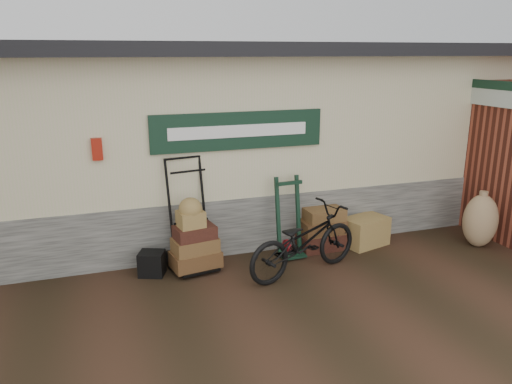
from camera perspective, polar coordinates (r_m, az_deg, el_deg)
ground at (r=7.15m, az=2.78°, el=-9.67°), size 80.00×80.00×0.00m
station_building at (r=9.17m, az=-3.42°, el=6.61°), size 14.40×4.10×3.20m
brick_outbuilding at (r=10.25m, az=25.52°, el=4.30°), size 1.71×4.51×2.62m
porter_trolley at (r=7.23m, az=-7.61°, el=-2.44°), size 0.92×0.74×1.65m
green_barrow at (r=7.67m, az=3.83°, el=-2.89°), size 0.47×0.41×1.24m
suitcase_stack at (r=8.08m, az=7.54°, el=-4.14°), size 0.77×0.49×0.68m
wicker_hamper at (r=8.38m, az=12.36°, el=-4.40°), size 0.81×0.64×0.47m
black_trunk at (r=7.29m, az=-11.82°, el=-8.01°), size 0.43×0.40×0.34m
bicycle at (r=7.08m, az=5.50°, el=-5.19°), size 1.16×1.99×1.09m
burlap_sack_left at (r=8.83m, az=24.26°, el=-3.02°), size 0.69×0.65×0.88m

